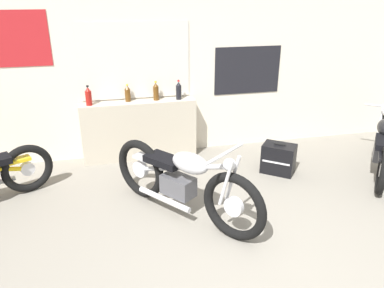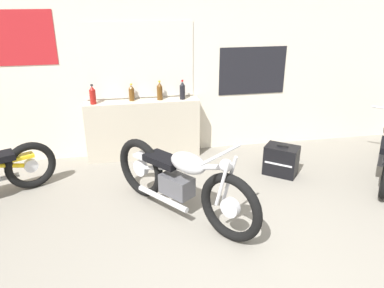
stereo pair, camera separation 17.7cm
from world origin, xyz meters
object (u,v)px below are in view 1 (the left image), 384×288
bottle_center (156,92)px  motorcycle_silver (183,181)px  bottle_leftmost (88,96)px  bottle_left_center (128,94)px  hard_case_black (278,159)px  motorcycle_black (384,144)px  bottle_right_center (179,91)px

bottle_center → motorcycle_silver: (0.04, -1.72, -0.58)m
bottle_leftmost → bottle_center: same height
bottle_left_center → bottle_center: bearing=-3.5°
bottle_left_center → hard_case_black: 2.35m
motorcycle_silver → hard_case_black: 1.72m
motorcycle_silver → hard_case_black: size_ratio=3.24×
bottle_leftmost → motorcycle_black: (3.98, -1.16, -0.62)m
motorcycle_silver → motorcycle_black: bearing=9.6°
bottle_center → hard_case_black: 2.01m
bottle_left_center → bottle_right_center: size_ratio=0.87×
bottle_center → motorcycle_black: 3.32m
bottle_center → bottle_right_center: bottle_right_center is taller
bottle_center → motorcycle_black: (3.03, -1.21, -0.62)m
bottle_left_center → motorcycle_silver: size_ratio=0.15×
bottle_right_center → motorcycle_silver: bearing=-99.9°
bottle_center → bottle_right_center: 0.33m
motorcycle_silver → motorcycle_black: size_ratio=1.01×
motorcycle_black → bottle_center: bearing=158.2°
bottle_leftmost → hard_case_black: (2.52, -0.91, -0.81)m
bottle_leftmost → hard_case_black: bearing=-19.9°
bottle_center → bottle_right_center: size_ratio=0.98×
bottle_center → bottle_left_center: bearing=176.5°
bottle_leftmost → motorcycle_black: 4.20m
hard_case_black → bottle_left_center: bearing=153.4°
bottle_left_center → bottle_leftmost: bearing=-172.3°
motorcycle_silver → bottle_right_center: bearing=80.1°
bottle_leftmost → bottle_left_center: bottle_leftmost is taller
motorcycle_silver → hard_case_black: motorcycle_silver is taller
bottle_right_center → motorcycle_silver: 1.80m
bottle_right_center → hard_case_black: bearing=-36.9°
bottle_leftmost → bottle_left_center: 0.55m
bottle_center → motorcycle_black: bearing=-21.8°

